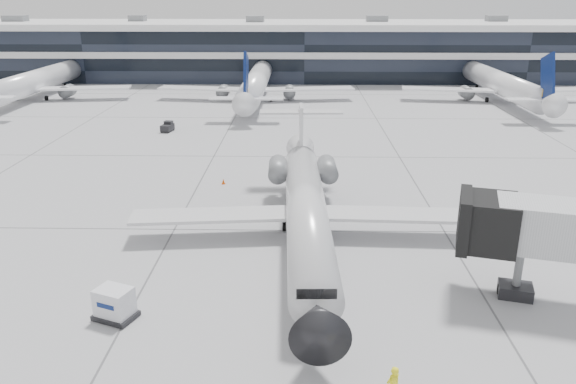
{
  "coord_description": "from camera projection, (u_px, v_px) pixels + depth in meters",
  "views": [
    {
      "loc": [
        -0.69,
        -38.2,
        16.5
      ],
      "look_at": [
        -1.57,
        1.18,
        2.6
      ],
      "focal_mm": 35.0,
      "sensor_mm": 36.0,
      "label": 1
    }
  ],
  "objects": [
    {
      "name": "bg_jet_right",
      "position": [
        498.0,
        100.0,
        92.67
      ],
      "size": [
        32.0,
        40.0,
        9.6
      ],
      "primitive_type": null,
      "color": "white",
      "rests_on": "ground"
    },
    {
      "name": "far_tug",
      "position": [
        168.0,
        127.0,
        71.37
      ],
      "size": [
        1.53,
        2.16,
        1.26
      ],
      "rotation": [
        0.0,
        0.0,
        -0.19
      ],
      "color": "black",
      "rests_on": "ground"
    },
    {
      "name": "regional_jet",
      "position": [
        306.0,
        205.0,
        39.57
      ],
      "size": [
        24.96,
        31.09,
        7.19
      ],
      "rotation": [
        0.0,
        0.0,
        0.03
      ],
      "color": "silver",
      "rests_on": "ground"
    },
    {
      "name": "bg_jet_left",
      "position": [
        37.0,
        98.0,
        94.29
      ],
      "size": [
        32.0,
        40.0,
        9.6
      ],
      "primitive_type": null,
      "color": "white",
      "rests_on": "ground"
    },
    {
      "name": "bg_jet_center",
      "position": [
        257.0,
        99.0,
        93.51
      ],
      "size": [
        32.0,
        40.0,
        9.6
      ],
      "primitive_type": null,
      "color": "white",
      "rests_on": "ground"
    },
    {
      "name": "cargo_uld",
      "position": [
        115.0,
        304.0,
        29.97
      ],
      "size": [
        2.55,
        2.25,
        1.73
      ],
      "rotation": [
        0.0,
        0.0,
        -0.38
      ],
      "color": "black",
      "rests_on": "ground"
    },
    {
      "name": "ground",
      "position": [
        309.0,
        231.0,
        41.49
      ],
      "size": [
        220.0,
        220.0,
        0.0
      ],
      "primitive_type": "plane",
      "color": "#98989B",
      "rests_on": "ground"
    },
    {
      "name": "traffic_cone",
      "position": [
        223.0,
        181.0,
        51.61
      ],
      "size": [
        0.39,
        0.39,
        0.51
      ],
      "rotation": [
        0.0,
        0.0,
        0.15
      ],
      "color": "#DE4C0B",
      "rests_on": "ground"
    },
    {
      "name": "terminal",
      "position": [
        304.0,
        53.0,
        117.13
      ],
      "size": [
        170.0,
        22.0,
        10.0
      ],
      "primitive_type": "cube",
      "color": "black",
      "rests_on": "ground"
    }
  ]
}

